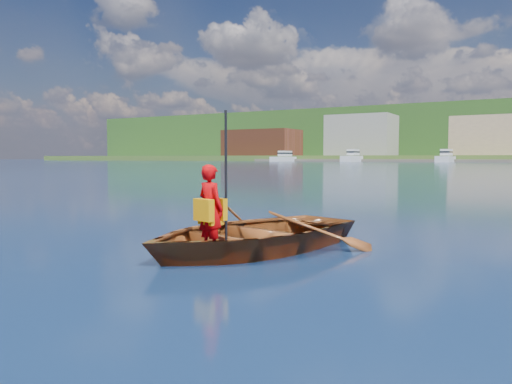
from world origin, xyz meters
TOP-DOWN VIEW (x-y plane):
  - ground at (0.00, 0.00)m, footprint 600.00×600.00m
  - rowboat at (1.15, 0.75)m, footprint 3.69×4.44m
  - child_paddler at (1.04, -0.16)m, footprint 0.51×0.41m
  - dock at (-3.66, 148.00)m, footprint 160.05×8.50m
  - waterfront_buildings at (-7.74, 165.00)m, footprint 202.00×16.00m
  - marina_yachts at (-9.76, 143.33)m, footprint 141.52×13.02m

SIDE VIEW (x-z plane):
  - ground at x=0.00m, z-range 0.00..0.00m
  - rowboat at x=1.15m, z-range -0.15..0.64m
  - dock at x=-3.66m, z-range 0.00..0.80m
  - child_paddler at x=1.04m, z-range -0.27..1.68m
  - marina_yachts at x=-9.76m, z-range -0.73..3.41m
  - waterfront_buildings at x=-7.74m, z-range 0.74..14.74m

